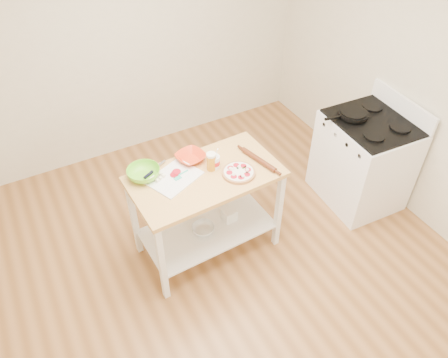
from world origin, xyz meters
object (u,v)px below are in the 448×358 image
green_bowl (144,173)px  rolling_pin (259,160)px  gas_stove (363,160)px  shelf_glass_bowl (203,229)px  cutting_board (174,178)px  beer_pint (211,161)px  yogurt_tub (214,162)px  orange_bowl (191,157)px  shelf_bin (229,215)px  prep_island (206,197)px  spatula (180,175)px  knife (152,172)px  skillet (353,114)px  pizza (239,172)px

green_bowl → rolling_pin: bearing=-17.0°
green_bowl → gas_stove: bearing=-8.8°
shelf_glass_bowl → cutting_board: bearing=150.2°
beer_pint → yogurt_tub: (0.03, 0.01, -0.02)m
orange_bowl → shelf_bin: (0.25, -0.23, -0.61)m
green_bowl → shelf_glass_bowl: 0.80m
prep_island → green_bowl: bearing=154.5°
prep_island → shelf_glass_bowl: prep_island is taller
spatula → beer_pint: 0.27m
knife → rolling_pin: size_ratio=0.64×
spatula → shelf_bin: (0.41, -0.08, -0.60)m
gas_stove → skillet: bearing=133.1°
spatula → orange_bowl: orange_bowl is taller
cutting_board → orange_bowl: size_ratio=2.04×
pizza → skillet: bearing=6.5°
skillet → shelf_glass_bowl: bearing=-167.6°
cutting_board → rolling_pin: 0.73m
shelf_bin → yogurt_tub: bearing=155.4°
skillet → rolling_pin: bearing=-164.4°
knife → beer_pint: size_ratio=1.53×
green_bowl → knife: bearing=11.0°
shelf_bin → cutting_board: bearing=169.5°
pizza → beer_pint: size_ratio=1.71×
cutting_board → yogurt_tub: (0.35, -0.03, 0.05)m
shelf_bin → pizza: bearing=-80.6°
gas_stove → beer_pint: (-1.61, 0.16, 0.51)m
beer_pint → shelf_bin: 0.68m
beer_pint → rolling_pin: size_ratio=0.42×
cutting_board → shelf_bin: size_ratio=4.13×
prep_island → beer_pint: 0.34m
pizza → spatula: size_ratio=1.87×
prep_island → shelf_bin: size_ratio=10.71×
cutting_board → beer_pint: 0.33m
beer_pint → shelf_glass_bowl: (-0.13, -0.06, -0.69)m
gas_stove → cutting_board: 1.99m
spatula → gas_stove: bearing=-17.7°
pizza → knife: 0.71m
spatula → shelf_bin: size_ratio=1.25×
gas_stove → spatula: gas_stove is taller
pizza → spatula: bearing=156.0°
pizza → shelf_glass_bowl: (-0.30, 0.09, -0.62)m
skillet → shelf_glass_bowl: size_ratio=2.12×
yogurt_tub → shelf_glass_bowl: (-0.16, -0.07, -0.67)m
spatula → pizza: bearing=-35.9°
knife → rolling_pin: rolling_pin is taller
gas_stove → skillet: (-0.13, 0.15, 0.50)m
knife → orange_bowl: size_ratio=1.03×
shelf_bin → prep_island: bearing=179.7°
knife → orange_bowl: bearing=-26.3°
gas_stove → pizza: (-1.45, 0.00, 0.44)m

